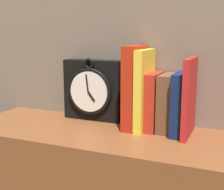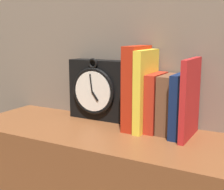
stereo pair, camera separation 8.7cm
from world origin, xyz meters
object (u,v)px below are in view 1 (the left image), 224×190
(book_slot3_brown, at_px, (167,103))
(book_slot5_red, at_px, (189,97))
(book_slot4_navy, at_px, (180,103))
(clock, at_px, (93,90))
(book_slot2_red, at_px, (154,101))
(book_slot1_yellow, at_px, (145,90))
(book_slot0_red, at_px, (135,87))

(book_slot3_brown, xyz_separation_m, book_slot5_red, (0.07, -0.02, 0.03))
(book_slot4_navy, relative_size, book_slot5_red, 0.81)
(clock, distance_m, book_slot4_navy, 0.31)
(book_slot2_red, xyz_separation_m, book_slot3_brown, (0.04, 0.00, -0.00))
(book_slot1_yellow, bearing_deg, book_slot5_red, -3.07)
(clock, bearing_deg, book_slot1_yellow, -11.18)
(book_slot0_red, distance_m, book_slot4_navy, 0.15)
(book_slot0_red, xyz_separation_m, book_slot5_red, (0.17, -0.01, -0.02))
(book_slot5_red, bearing_deg, book_slot0_red, 176.14)
(book_slot3_brown, distance_m, book_slot5_red, 0.08)
(book_slot1_yellow, bearing_deg, book_slot4_navy, 0.73)
(book_slot2_red, bearing_deg, book_slot4_navy, -6.87)
(book_slot0_red, relative_size, book_slot3_brown, 1.48)
(book_slot5_red, bearing_deg, book_slot1_yellow, 176.93)
(book_slot3_brown, bearing_deg, clock, 174.34)
(book_slot1_yellow, bearing_deg, book_slot2_red, 21.15)
(book_slot5_red, bearing_deg, book_slot3_brown, 163.83)
(book_slot2_red, bearing_deg, book_slot5_red, -9.64)
(book_slot1_yellow, bearing_deg, book_slot3_brown, 10.33)
(book_slot1_yellow, bearing_deg, book_slot0_red, 172.87)
(book_slot0_red, relative_size, book_slot4_navy, 1.41)
(book_slot0_red, bearing_deg, clock, 168.01)
(clock, bearing_deg, book_slot2_red, -7.02)
(book_slot0_red, bearing_deg, book_slot3_brown, 4.70)
(book_slot0_red, xyz_separation_m, book_slot4_navy, (0.14, -0.00, -0.04))
(book_slot3_brown, bearing_deg, book_slot0_red, -175.30)
(clock, distance_m, book_slot1_yellow, 0.20)
(clock, relative_size, book_slot4_navy, 1.17)
(clock, relative_size, book_slot0_red, 0.83)
(book_slot0_red, height_order, book_slot4_navy, book_slot0_red)
(clock, xyz_separation_m, book_slot1_yellow, (0.19, -0.04, 0.02))
(book_slot3_brown, relative_size, book_slot5_red, 0.77)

